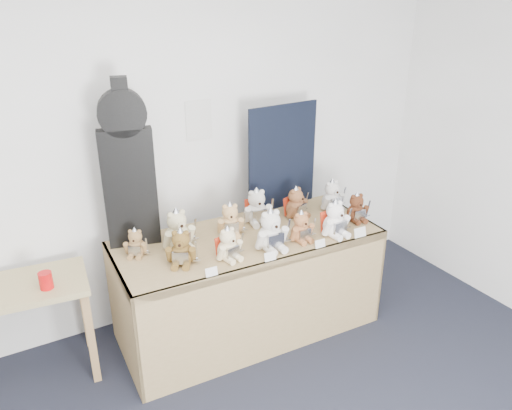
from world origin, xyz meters
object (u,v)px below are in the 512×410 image
teddy_back_end (332,197)px  teddy_back_far_left (136,244)px  teddy_front_centre (271,232)px  teddy_back_centre_left (230,221)px  teddy_front_right (301,228)px  teddy_back_left (178,231)px  teddy_front_far_left (181,249)px  guitar_case (128,167)px  teddy_back_centre_right (257,208)px  teddy_back_right (296,204)px  display_table (253,262)px  side_table (18,303)px  teddy_front_left (228,245)px  teddy_front_far_right (335,220)px  red_cup (46,280)px  teddy_front_end (356,209)px

teddy_back_end → teddy_back_far_left: teddy_back_end is taller
teddy_front_centre → teddy_back_centre_left: 0.37m
teddy_front_right → teddy_back_left: 0.87m
teddy_back_centre_left → teddy_front_far_left: bearing=-136.6°
guitar_case → teddy_front_centre: size_ratio=3.56×
teddy_back_centre_right → teddy_back_right: size_ratio=1.11×
display_table → teddy_back_centre_right: bearing=57.1°
side_table → teddy_back_end: teddy_back_end is taller
teddy_front_left → guitar_case: bearing=120.5°
guitar_case → teddy_back_centre_right: bearing=5.1°
teddy_front_right → teddy_front_centre: bearing=179.3°
teddy_front_far_right → teddy_back_right: bearing=95.6°
teddy_back_centre_left → teddy_front_far_right: bearing=-13.1°
teddy_front_left → side_table: bearing=148.8°
red_cup → teddy_front_far_left: 0.86m
teddy_front_left → teddy_front_centre: size_ratio=0.78×
side_table → teddy_front_end: size_ratio=3.65×
teddy_front_far_left → teddy_front_end: size_ratio=1.09×
guitar_case → teddy_back_right: bearing=4.6°
display_table → guitar_case: (-0.73, 0.39, 0.74)m
teddy_front_centre → teddy_back_left: teddy_front_centre is taller
teddy_front_far_right → teddy_back_centre_right: bearing=126.1°
teddy_back_centre_right → teddy_front_end: bearing=-16.2°
display_table → teddy_front_left: bearing=-149.9°
side_table → teddy_back_right: bearing=2.3°
guitar_case → teddy_front_right: bearing=-14.4°
teddy_front_far_right → teddy_back_end: bearing=51.0°
teddy_back_end → teddy_back_left: bearing=176.9°
teddy_front_far_right → teddy_front_centre: bearing=170.8°
teddy_front_centre → teddy_front_end: (0.81, 0.06, -0.03)m
red_cup → guitar_case: bearing=16.0°
teddy_front_left → teddy_back_far_left: teddy_front_left is taller
teddy_front_far_left → teddy_back_centre_left: (0.47, 0.23, -0.00)m
teddy_back_centre_left → teddy_back_far_left: size_ratio=1.25×
teddy_front_end → teddy_back_centre_right: teddy_back_centre_right is taller
teddy_back_left → display_table: bearing=-24.2°
guitar_case → teddy_back_right: 1.33m
side_table → guitar_case: size_ratio=0.79×
guitar_case → teddy_back_centre_right: size_ratio=3.79×
teddy_back_right → teddy_back_far_left: 1.28m
teddy_back_centre_left → teddy_back_far_left: bearing=-165.1°
teddy_front_left → teddy_front_right: (0.57, -0.02, -0.00)m
display_table → teddy_front_centre: teddy_front_centre is taller
teddy_front_centre → teddy_back_centre_right: size_ratio=1.07×
teddy_back_left → teddy_back_far_left: size_ratio=1.46×
red_cup → teddy_back_centre_left: (1.28, -0.03, 0.13)m
display_table → side_table: (-1.55, 0.33, -0.03)m
display_table → teddy_front_left: teddy_front_left is taller
display_table → teddy_back_centre_right: size_ratio=6.41×
guitar_case → teddy_back_far_left: 0.51m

